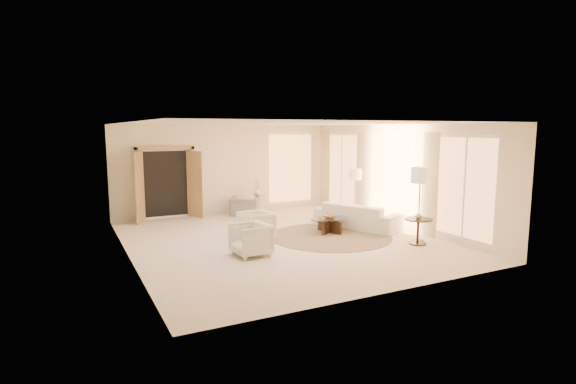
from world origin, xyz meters
name	(u,v)px	position (x,y,z in m)	size (l,w,h in m)	color
room	(281,183)	(0.00, 0.00, 1.40)	(7.04, 8.04, 2.83)	beige
windows_right	(392,177)	(3.45, 0.10, 1.35)	(0.10, 6.40, 2.40)	#FFAF66
window_back_corner	(291,168)	(2.30, 3.95, 1.35)	(1.70, 0.10, 2.40)	#FFAF66
curtains_right	(370,176)	(3.40, 1.00, 1.30)	(0.06, 5.20, 2.60)	#C0B28A
french_doors	(167,184)	(-1.90, 3.82, 1.07)	(1.95, 0.66, 2.16)	tan
area_rug	(330,236)	(1.26, -0.24, 0.01)	(3.07, 3.07, 0.01)	#473524
sofa	(358,216)	(2.44, 0.24, 0.34)	(2.33, 0.91, 0.68)	silver
armchair_left	(256,224)	(-0.51, 0.34, 0.38)	(0.73, 0.68, 0.75)	silver
armchair_right	(251,238)	(-1.16, -0.92, 0.38)	(0.74, 0.69, 0.76)	silver
accent_chair	(245,203)	(0.37, 3.32, 0.38)	(0.87, 0.56, 0.76)	gray
coffee_table	(329,224)	(1.45, 0.10, 0.24)	(1.37, 1.37, 0.39)	black
end_table	(418,227)	(2.68, -1.81, 0.42)	(0.64, 0.64, 0.61)	black
side_table	(257,203)	(0.81, 3.40, 0.36)	(0.51, 0.51, 0.60)	#2E221B
floor_lamp_near	(355,177)	(2.90, 1.04, 1.31)	(0.37, 0.37, 1.54)	#2E221B
floor_lamp_far	(420,179)	(2.84, -1.65, 1.52)	(0.43, 0.43, 1.79)	#2E221B
bowl	(330,217)	(1.45, 0.10, 0.43)	(0.31, 0.31, 0.08)	brown
end_vase	(419,215)	(2.68, -1.81, 0.69)	(0.16, 0.16, 0.17)	silver
side_vase	(257,192)	(0.81, 3.40, 0.70)	(0.21, 0.21, 0.22)	silver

